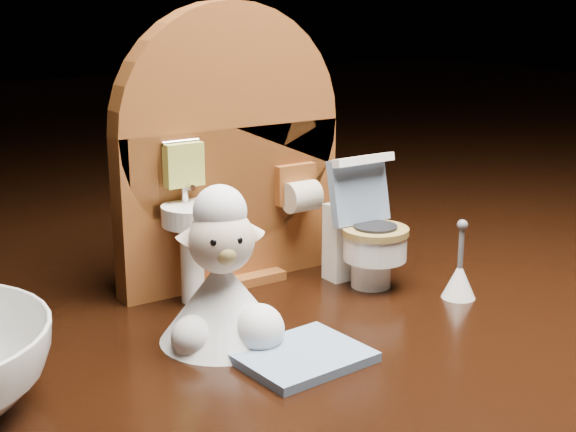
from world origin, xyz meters
TOP-DOWN VIEW (x-y plane):
  - backdrop_panel at (-0.00, 0.06)m, footprint 0.13×0.05m
  - toy_toilet at (0.06, 0.02)m, footprint 0.04×0.05m
  - bath_mat at (-0.03, -0.04)m, footprint 0.06×0.05m
  - toilet_brush at (0.09, -0.02)m, footprint 0.02×0.02m
  - plush_lamb at (-0.04, -0.00)m, footprint 0.06×0.06m

SIDE VIEW (x-z plane):
  - bath_mat at x=-0.03m, z-range 0.00..0.00m
  - toilet_brush at x=0.09m, z-range -0.01..0.03m
  - plush_lamb at x=-0.04m, z-range -0.01..0.06m
  - toy_toilet at x=0.06m, z-range -0.01..0.06m
  - backdrop_panel at x=0.00m, z-range -0.01..0.14m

